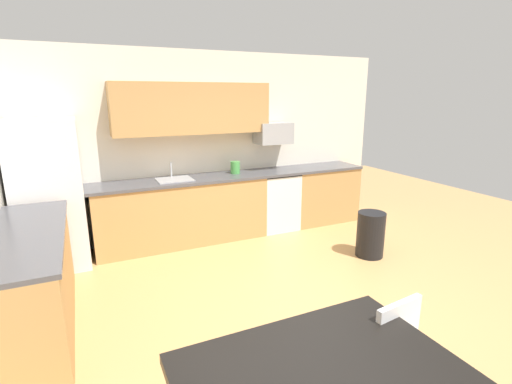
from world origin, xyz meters
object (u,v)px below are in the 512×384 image
object	(u,v)px
microwave	(273,133)
kettle	(235,168)
oven_range	(275,200)
refrigerator	(49,196)
chair_near_table	(410,361)
trash_bin	(370,234)
dining_table	(319,380)

from	to	relation	value
microwave	kettle	xyz separation A→B (m)	(-0.66, -0.05, -0.49)
kettle	oven_range	bearing A→B (deg)	-4.33
refrigerator	oven_range	size ratio (longest dim) A/B	2.00
chair_near_table	microwave	bearing A→B (deg)	74.82
oven_range	trash_bin	xyz separation A→B (m)	(0.62, -1.51, -0.16)
trash_bin	kettle	size ratio (longest dim) A/B	3.00
refrigerator	trash_bin	world-z (taller)	refrigerator
chair_near_table	kettle	bearing A→B (deg)	84.33
chair_near_table	kettle	xyz separation A→B (m)	(0.37, 3.76, 0.52)
oven_range	dining_table	distance (m)	4.19
refrigerator	microwave	world-z (taller)	refrigerator
microwave	refrigerator	bearing A→B (deg)	-176.71
microwave	dining_table	world-z (taller)	microwave
refrigerator	trash_bin	distance (m)	4.06
dining_table	chair_near_table	distance (m)	0.77
dining_table	chair_near_table	xyz separation A→B (m)	(0.73, 0.09, -0.20)
trash_bin	kettle	world-z (taller)	kettle
chair_near_table	dining_table	bearing A→B (deg)	-173.39
dining_table	kettle	size ratio (longest dim) A/B	7.00
microwave	chair_near_table	distance (m)	4.07
oven_range	kettle	size ratio (longest dim) A/B	4.55
chair_near_table	kettle	distance (m)	3.81
dining_table	oven_range	bearing A→B (deg)	65.03
oven_range	microwave	xyz separation A→B (m)	(-0.00, 0.10, 1.05)
microwave	dining_table	bearing A→B (deg)	-114.40
refrigerator	kettle	world-z (taller)	refrigerator
oven_range	trash_bin	distance (m)	1.64
microwave	oven_range	bearing A→B (deg)	-90.00
refrigerator	trash_bin	xyz separation A→B (m)	(3.75, -1.43, -0.61)
dining_table	microwave	bearing A→B (deg)	65.60
trash_bin	kettle	xyz separation A→B (m)	(-1.28, 1.56, 0.72)
refrigerator	microwave	bearing A→B (deg)	3.29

